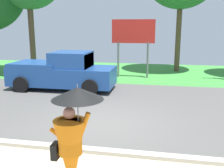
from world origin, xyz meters
TOP-DOWN VIEW (x-y plane):
  - ground_plane at (0.00, 2.95)m, footprint 40.00×22.00m
  - monk_pedestrian at (0.22, -3.61)m, footprint 1.04×0.93m
  - pickup_truck at (-3.03, 4.27)m, footprint 5.20×2.28m
  - roadside_billboard at (0.07, 7.97)m, footprint 2.60×0.12m

SIDE VIEW (x-z plane):
  - ground_plane at x=0.00m, z-range -0.15..0.05m
  - pickup_truck at x=-3.03m, z-range -0.07..1.81m
  - monk_pedestrian at x=0.22m, z-range 0.00..2.13m
  - roadside_billboard at x=0.07m, z-range 0.80..4.30m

